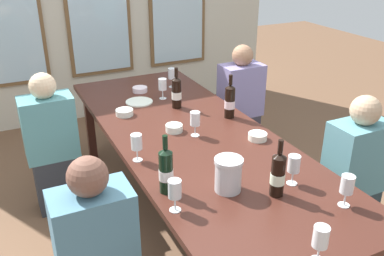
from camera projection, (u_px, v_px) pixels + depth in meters
The scene contains 23 objects.
ground_plane at pixel (192, 222), 3.23m from camera, with size 12.00×12.00×0.00m, color brown.
dining_table at pixel (192, 142), 2.95m from camera, with size 1.04×2.83×0.74m.
white_plate_0 at pixel (139, 102), 3.47m from camera, with size 0.22×0.22×0.01m, color white.
metal_pitcher at pixel (228, 174), 2.26m from camera, with size 0.16×0.16×0.19m.
wine_bottle_0 at pixel (278, 174), 2.20m from camera, with size 0.08×0.08×0.32m.
wine_bottle_1 at pixel (166, 170), 2.23m from camera, with size 0.08×0.08×0.33m.
wine_bottle_2 at pixel (230, 101), 3.14m from camera, with size 0.08×0.08×0.33m.
wine_bottle_3 at pixel (177, 92), 3.32m from camera, with size 0.08×0.08×0.33m.
tasting_bowl_0 at pixel (124, 112), 3.22m from camera, with size 0.13×0.13×0.05m, color white.
tasting_bowl_1 at pixel (174, 128), 2.96m from camera, with size 0.12×0.12×0.05m, color white.
tasting_bowl_2 at pixel (258, 136), 2.85m from camera, with size 0.13×0.13×0.05m, color white.
tasting_bowl_3 at pixel (140, 89), 3.70m from camera, with size 0.13×0.13×0.04m, color white.
wine_glass_0 at pixel (137, 143), 2.55m from camera, with size 0.07×0.07×0.17m.
wine_glass_1 at pixel (195, 119), 2.86m from camera, with size 0.07×0.07×0.17m.
wine_glass_2 at pixel (162, 85), 3.50m from camera, with size 0.07×0.07×0.17m.
wine_glass_3 at pixel (175, 190), 2.08m from camera, with size 0.07×0.07×0.17m.
wine_glass_4 at pixel (172, 75), 3.77m from camera, with size 0.07×0.07×0.17m.
wine_glass_5 at pixel (347, 186), 2.12m from camera, with size 0.07×0.07×0.17m.
wine_glass_6 at pixel (294, 165), 2.30m from camera, with size 0.07×0.07×0.17m.
wine_glass_7 at pixel (321, 238), 1.76m from camera, with size 0.07×0.07×0.17m.
seated_person_1 at pixel (353, 179), 2.80m from camera, with size 0.38×0.24×1.11m.
seated_person_2 at pixel (52, 147), 3.22m from camera, with size 0.38×0.24×1.11m.
seated_person_3 at pixel (240, 107), 3.96m from camera, with size 0.38×0.24×1.11m.
Camera 1 is at (-1.15, -2.37, 2.01)m, focal length 39.75 mm.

